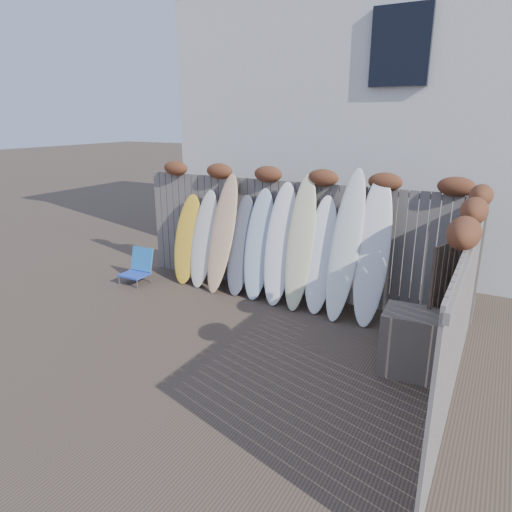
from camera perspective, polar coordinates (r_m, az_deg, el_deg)
The scene contains 17 objects.
ground at distance 6.43m, azimuth -5.26°, elevation -11.33°, with size 80.00×80.00×0.00m, color #493A2D.
back_fence at distance 7.95m, azimuth 4.54°, elevation 3.42°, with size 6.05×0.28×2.24m.
right_fence at distance 5.27m, azimuth 24.39°, elevation -5.77°, with size 0.28×4.40×2.24m.
house at distance 11.48m, azimuth 15.83°, elevation 17.20°, with size 8.50×5.50×6.33m.
beach_chair at distance 8.99m, azimuth -14.50°, elevation -1.32°, with size 0.50×0.53×0.65m.
wooden_crate at distance 6.00m, azimuth 18.76°, elevation -10.14°, with size 0.68×0.57×0.80m, color #6A5D50.
lattice_panel at distance 6.44m, azimuth 22.89°, elevation -4.90°, with size 0.04×1.05×1.58m, color #403427.
surfboard_0 at distance 8.73m, azimuth -8.56°, elevation 2.10°, with size 0.55×0.07×1.72m, color yellow.
surfboard_1 at distance 8.49m, azimuth -6.54°, elevation 2.14°, with size 0.50×0.07×1.83m, color beige.
surfboard_2 at distance 8.18m, azimuth -4.24°, elevation 2.81°, with size 0.49×0.07×2.17m, color #FFBB9A.
surfboard_3 at distance 8.06m, azimuth -1.93°, elevation 1.34°, with size 0.48×0.07×1.81m, color #575A66.
surfboard_4 at distance 7.87m, azimuth 0.36°, elevation 1.50°, with size 0.50×0.07×1.95m, color #ABBCD0.
surfboard_5 at distance 7.65m, azimuth 3.03°, elevation 1.53°, with size 0.52×0.07×2.10m, color white.
surfboard_6 at distance 7.46m, azimuth 5.56°, elevation 1.68°, with size 0.45×0.07×2.25m, color beige.
surfboard_7 at distance 7.39m, azimuth 8.11°, elevation 0.15°, with size 0.48×0.07×1.92m, color white.
surfboard_8 at distance 7.15m, azimuth 11.12°, elevation 1.33°, with size 0.47×0.07×2.40m, color white.
surfboard_9 at distance 7.08m, azimuth 14.35°, elevation 0.61°, with size 0.51×0.07×2.32m, color white.
Camera 1 is at (3.22, -4.66, 3.05)m, focal length 32.00 mm.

